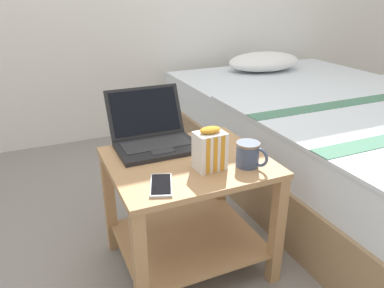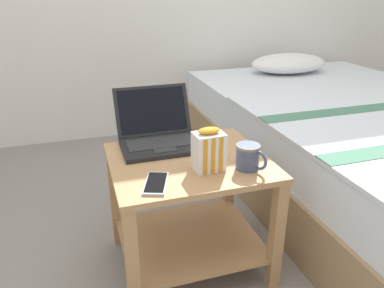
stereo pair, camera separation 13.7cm
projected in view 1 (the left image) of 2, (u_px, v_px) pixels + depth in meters
The scene contains 7 objects.
ground_plane at pixel (188, 262), 1.63m from camera, with size 8.00×8.00×0.00m, color gray.
bed at pixel (333, 134), 2.31m from camera, with size 1.45×2.16×0.64m.
bedside_table at pixel (188, 199), 1.50m from camera, with size 0.60×0.52×0.49m.
laptop at pixel (153, 135), 1.55m from camera, with size 0.32×0.32×0.21m.
mug_front_left at pixel (248, 153), 1.36m from camera, with size 0.09×0.12×0.09m.
snack_bag at pixel (210, 150), 1.34m from camera, with size 0.11×0.09×0.16m.
cell_phone at pixel (161, 185), 1.24m from camera, with size 0.12×0.17×0.01m.
Camera 1 is at (-0.51, -1.19, 1.11)m, focal length 35.00 mm.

